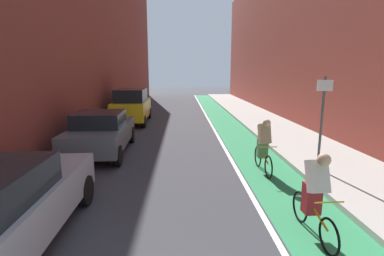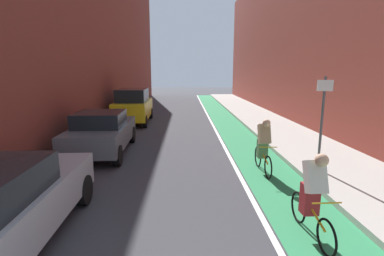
# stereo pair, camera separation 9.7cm
# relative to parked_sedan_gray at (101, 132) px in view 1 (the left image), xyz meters

# --- Properties ---
(ground_plane) EXTENTS (86.26, 86.26, 0.00)m
(ground_plane) POSITION_rel_parked_sedan_gray_xyz_m (2.60, 5.57, -0.78)
(ground_plane) COLOR #38383D
(bike_lane_paint) EXTENTS (1.60, 39.21, 0.00)m
(bike_lane_paint) POSITION_rel_parked_sedan_gray_xyz_m (5.44, 7.57, -0.78)
(bike_lane_paint) COLOR #2D8451
(bike_lane_paint) RESTS_ON ground
(lane_divider_stripe) EXTENTS (0.12, 39.21, 0.00)m
(lane_divider_stripe) POSITION_rel_parked_sedan_gray_xyz_m (4.54, 7.57, -0.78)
(lane_divider_stripe) COLOR white
(lane_divider_stripe) RESTS_ON ground
(sidewalk_right) EXTENTS (2.92, 39.21, 0.14)m
(sidewalk_right) POSITION_rel_parked_sedan_gray_xyz_m (7.70, 7.57, -0.71)
(sidewalk_right) COLOR #A8A59E
(sidewalk_right) RESTS_ON ground
(building_facade_right) EXTENTS (2.40, 35.21, 11.36)m
(building_facade_right) POSITION_rel_parked_sedan_gray_xyz_m (10.36, 9.57, 4.90)
(building_facade_right) COLOR brown
(building_facade_right) RESTS_ON ground
(parked_sedan_gray) EXTENTS (2.00, 4.28, 1.53)m
(parked_sedan_gray) POSITION_rel_parked_sedan_gray_xyz_m (0.00, 0.00, 0.00)
(parked_sedan_gray) COLOR #595B60
(parked_sedan_gray) RESTS_ON ground
(parked_suv_yellow_cab) EXTENTS (1.93, 4.37, 1.98)m
(parked_suv_yellow_cab) POSITION_rel_parked_sedan_gray_xyz_m (-0.00, 6.42, 0.23)
(parked_suv_yellow_cab) COLOR yellow
(parked_suv_yellow_cab) RESTS_ON ground
(cyclist_lead) EXTENTS (0.48, 1.66, 1.58)m
(cyclist_lead) POSITION_rel_parked_sedan_gray_xyz_m (5.21, -5.54, 0.02)
(cyclist_lead) COLOR black
(cyclist_lead) RESTS_ON ground
(cyclist_mid) EXTENTS (0.48, 1.70, 1.60)m
(cyclist_mid) POSITION_rel_parked_sedan_gray_xyz_m (5.26, -2.17, 0.02)
(cyclist_mid) COLOR black
(cyclist_mid) RESTS_ON ground
(street_sign_post) EXTENTS (0.44, 0.07, 2.64)m
(street_sign_post) POSITION_rel_parked_sedan_gray_xyz_m (6.82, -2.37, 0.93)
(street_sign_post) COLOR #4C4C51
(street_sign_post) RESTS_ON sidewalk_right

